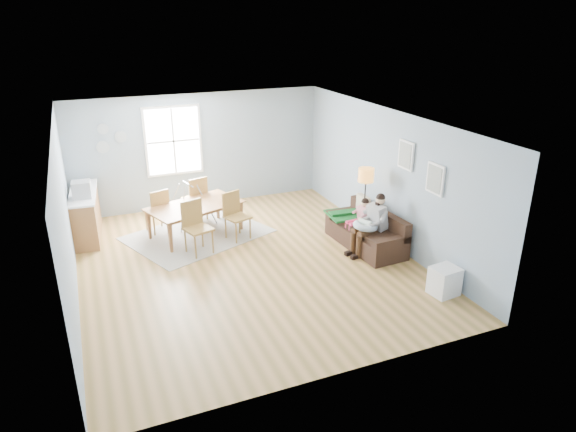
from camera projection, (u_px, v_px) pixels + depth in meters
name	position (u px, v px, depth m)	size (l,w,h in m)	color
room	(243.00, 137.00, 8.82)	(8.40, 9.40, 3.90)	olive
window	(173.00, 141.00, 11.86)	(1.32, 0.08, 1.62)	white
pictures	(420.00, 167.00, 9.18)	(0.05, 1.34, 0.74)	white
wall_plates	(109.00, 139.00, 11.30)	(0.67, 0.02, 0.66)	#94A5B2
sofa	(368.00, 233.00, 10.35)	(0.91, 1.91, 0.75)	black
green_throw	(349.00, 214.00, 10.76)	(0.86, 0.71, 0.04)	#13571E
beige_pillow	(363.00, 206.00, 10.68)	(0.12, 0.42, 0.42)	#BAAA8E
father	(371.00, 222.00, 9.94)	(0.86, 0.45, 1.19)	gray
nursing_pillow	(365.00, 226.00, 9.90)	(0.48, 0.48, 0.13)	#A2B9CB
infant	(364.00, 222.00, 9.90)	(0.19, 0.33, 0.12)	white
toddler	(361.00, 214.00, 10.33)	(0.51, 0.27, 0.78)	silver
floor_lamp	(366.00, 181.00, 10.26)	(0.31, 0.31, 1.54)	black
storage_cube	(444.00, 281.00, 8.57)	(0.48, 0.44, 0.49)	white
rug	(198.00, 234.00, 10.95)	(2.72, 2.07, 0.01)	gray
dining_table	(197.00, 220.00, 10.83)	(1.91, 1.07, 0.67)	brown
chair_sw	(195.00, 223.00, 9.97)	(0.60, 0.60, 1.05)	olive
chair_se	(235.00, 212.00, 10.62)	(0.57, 0.57, 0.99)	olive
chair_nw	(158.00, 208.00, 10.87)	(0.56, 0.56, 0.97)	olive
chair_ne	(196.00, 196.00, 11.48)	(0.58, 0.58, 1.03)	olive
counter	(86.00, 214.00, 10.71)	(0.66, 1.79, 0.98)	brown
monitor	(81.00, 189.00, 10.18)	(0.37, 0.35, 0.33)	#A0A1A5
baby_swing	(190.00, 205.00, 11.46)	(1.06, 1.08, 0.91)	#A0A1A5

